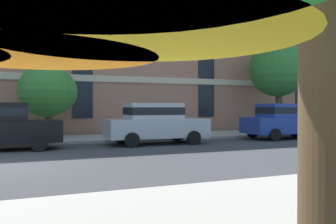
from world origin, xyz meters
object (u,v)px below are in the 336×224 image
at_px(sedan_blue, 285,120).
at_px(street_tree_right, 278,67).
at_px(sedan_silver, 155,122).
at_px(street_tree_middle, 49,90).

relative_size(sedan_blue, street_tree_right, 0.78).
height_order(sedan_silver, sedan_blue, same).
bearing_deg(sedan_silver, street_tree_middle, 138.51).
relative_size(sedan_silver, sedan_blue, 1.00).
bearing_deg(sedan_blue, street_tree_middle, 161.67).
height_order(sedan_blue, street_tree_right, street_tree_right).
bearing_deg(street_tree_middle, sedan_blue, -18.33).
xyz_separation_m(street_tree_middle, street_tree_right, (13.06, -0.84, 1.58)).
distance_m(street_tree_middle, street_tree_right, 13.19).
relative_size(sedan_silver, street_tree_middle, 1.19).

